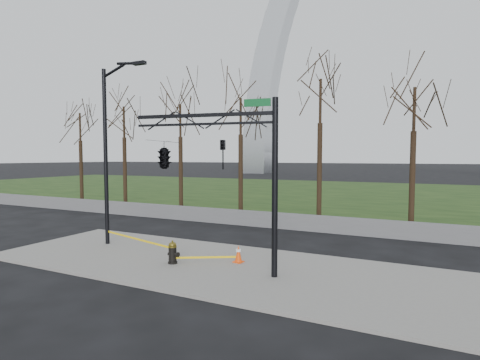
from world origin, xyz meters
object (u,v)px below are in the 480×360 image
at_px(traffic_cone, 238,254).
at_px(street_light, 109,143).
at_px(fire_hydrant, 173,253).
at_px(traffic_signal_mast, 184,155).

relative_size(traffic_cone, street_light, 0.08).
height_order(traffic_cone, street_light, street_light).
xyz_separation_m(fire_hydrant, street_light, (-4.37, 1.31, 4.20)).
height_order(fire_hydrant, street_light, street_light).
distance_m(street_light, traffic_signal_mast, 5.41).
height_order(street_light, traffic_signal_mast, street_light).
bearing_deg(traffic_signal_mast, fire_hydrant, 147.15).
bearing_deg(traffic_cone, fire_hydrant, -150.93).
height_order(fire_hydrant, traffic_signal_mast, traffic_signal_mast).
relative_size(street_light, traffic_signal_mast, 1.37).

